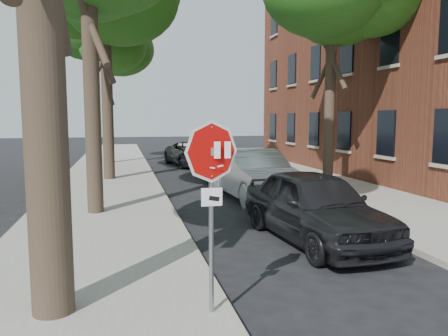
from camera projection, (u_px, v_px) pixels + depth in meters
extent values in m
plane|color=black|center=(260.00, 315.00, 6.14)|extent=(120.00, 120.00, 0.00)
cube|color=gray|center=(106.00, 187.00, 17.17)|extent=(4.00, 55.00, 0.12)
cube|color=gray|center=(306.00, 180.00, 19.10)|extent=(4.00, 55.00, 0.12)
cube|color=#9E9384|center=(158.00, 185.00, 17.64)|extent=(0.12, 55.00, 0.13)
cube|color=#9E9384|center=(262.00, 181.00, 18.63)|extent=(0.12, 55.00, 0.13)
cube|color=brown|center=(441.00, 23.00, 22.00)|extent=(12.00, 20.00, 15.00)
cylinder|color=gray|center=(211.00, 219.00, 5.82)|extent=(0.06, 0.06, 2.60)
cube|color=#99999E|center=(211.00, 152.00, 5.69)|extent=(0.05, 0.06, 0.10)
cylinder|color=#99999E|center=(211.00, 152.00, 5.68)|extent=(0.76, 0.32, 0.82)
cylinder|color=white|center=(212.00, 152.00, 5.67)|extent=(0.76, 0.32, 0.82)
cylinder|color=red|center=(212.00, 152.00, 5.66)|extent=(0.68, 0.29, 0.74)
cube|color=white|center=(196.00, 150.00, 5.60)|extent=(0.08, 0.00, 0.22)
cube|color=white|center=(207.00, 150.00, 5.64)|extent=(0.08, 0.00, 0.22)
cube|color=white|center=(217.00, 150.00, 5.67)|extent=(0.08, 0.00, 0.22)
cube|color=white|center=(228.00, 150.00, 5.70)|extent=(0.08, 0.00, 0.22)
cube|color=silver|center=(204.00, 166.00, 5.65)|extent=(0.08, 0.00, 0.03)
cube|color=silver|center=(212.00, 168.00, 5.68)|extent=(0.08, 0.00, 0.03)
cube|color=silver|center=(220.00, 166.00, 5.70)|extent=(0.08, 0.00, 0.03)
cube|color=white|center=(212.00, 197.00, 5.74)|extent=(0.28, 0.02, 0.24)
cube|color=black|center=(214.00, 199.00, 5.74)|extent=(0.15, 0.00, 0.08)
cylinder|color=black|center=(90.00, 39.00, 11.76)|extent=(0.44, 0.44, 9.50)
cylinder|color=black|center=(106.00, 62.00, 18.55)|extent=(0.48, 0.48, 10.00)
ellipsoid|color=#114C0E|center=(85.00, 8.00, 18.90)|extent=(4.20, 4.20, 3.36)
cylinder|color=black|center=(105.00, 86.00, 25.31)|extent=(0.40, 0.40, 9.00)
ellipsoid|color=#135714|center=(104.00, 41.00, 25.02)|extent=(4.16, 4.16, 3.33)
ellipsoid|color=#135714|center=(120.00, 23.00, 24.58)|extent=(3.40, 3.40, 2.72)
ellipsoid|color=#135714|center=(91.00, 49.00, 25.63)|extent=(3.78, 3.78, 3.02)
cylinder|color=black|center=(331.00, 69.00, 16.64)|extent=(0.40, 0.40, 9.00)
ellipsoid|color=#135714|center=(332.00, 1.00, 16.36)|extent=(4.16, 4.16, 3.33)
ellipsoid|color=#135714|center=(305.00, 14.00, 16.96)|extent=(3.78, 3.78, 3.02)
imported|color=black|center=(315.00, 206.00, 9.76)|extent=(2.28, 4.83, 1.60)
imported|color=#A9ACB1|center=(253.00, 174.00, 14.84)|extent=(2.16, 5.27, 1.70)
imported|color=#48494D|center=(221.00, 162.00, 20.11)|extent=(2.07, 5.09, 1.48)
imported|color=black|center=(193.00, 154.00, 25.23)|extent=(3.03, 5.38, 1.42)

